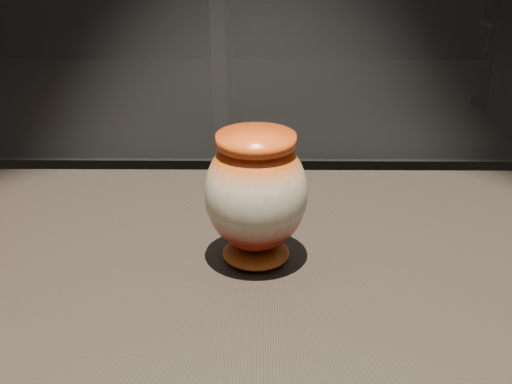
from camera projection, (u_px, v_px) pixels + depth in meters
main_vase at (256, 194)px, 0.95m from camera, size 0.18×0.18×0.19m
back_shelf at (370, 20)px, 4.03m from camera, size 2.00×0.60×0.90m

